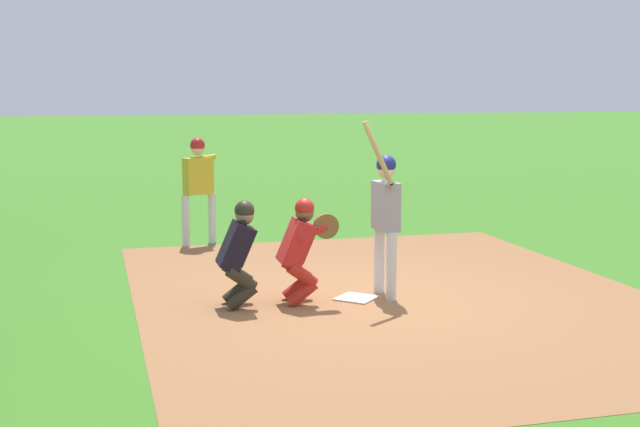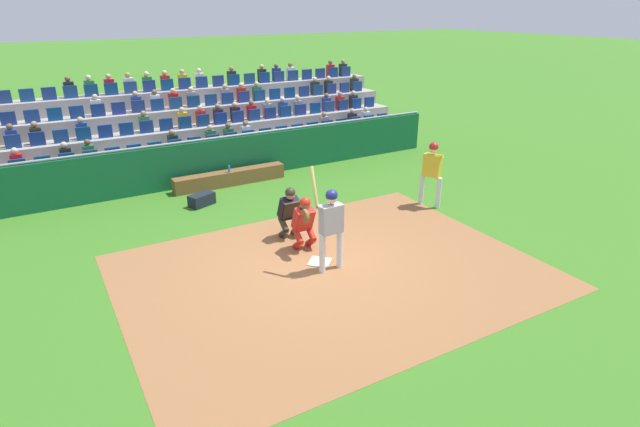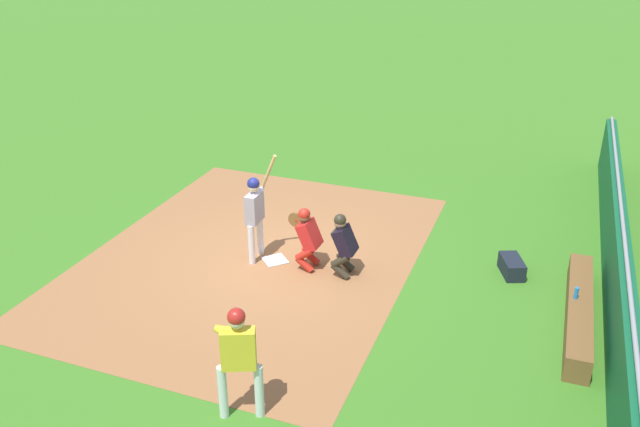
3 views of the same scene
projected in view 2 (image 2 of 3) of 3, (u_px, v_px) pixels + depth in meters
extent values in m
plane|color=#3A7521|center=(320.00, 262.00, 10.95)|extent=(160.00, 160.00, 0.00)
cube|color=#94613B|center=(332.00, 272.00, 10.55)|extent=(8.40, 6.45, 0.01)
cube|color=white|center=(320.00, 262.00, 10.95)|extent=(0.62, 0.62, 0.02)
cylinder|color=silver|center=(340.00, 249.00, 10.60)|extent=(0.13, 0.13, 0.84)
cylinder|color=silver|center=(322.00, 254.00, 10.40)|extent=(0.13, 0.13, 0.84)
cube|color=#9A92A3|center=(331.00, 219.00, 10.23)|extent=(0.47, 0.23, 0.60)
sphere|color=beige|center=(332.00, 198.00, 10.06)|extent=(0.22, 0.22, 0.22)
sphere|color=navy|center=(332.00, 195.00, 10.04)|extent=(0.24, 0.24, 0.24)
cylinder|color=#9A92A3|center=(329.00, 206.00, 10.12)|extent=(0.50, 0.13, 0.14)
cylinder|color=#9A92A3|center=(320.00, 208.00, 10.03)|extent=(0.18, 0.15, 0.13)
cylinder|color=tan|center=(314.00, 186.00, 10.01)|extent=(0.13, 0.39, 0.76)
sphere|color=black|center=(317.00, 207.00, 10.01)|extent=(0.06, 0.06, 0.06)
cylinder|color=red|center=(311.00, 242.00, 11.55)|extent=(0.16, 0.39, 0.34)
cylinder|color=red|center=(311.00, 233.00, 11.46)|extent=(0.16, 0.39, 0.33)
cylinder|color=red|center=(298.00, 245.00, 11.41)|extent=(0.16, 0.39, 0.34)
cylinder|color=red|center=(298.00, 236.00, 11.32)|extent=(0.16, 0.39, 0.33)
cube|color=red|center=(303.00, 219.00, 11.29)|extent=(0.44, 0.45, 0.60)
cube|color=red|center=(306.00, 221.00, 11.19)|extent=(0.39, 0.24, 0.45)
sphere|color=brown|center=(305.00, 205.00, 11.06)|extent=(0.22, 0.22, 0.22)
cube|color=black|center=(305.00, 205.00, 11.06)|extent=(0.20, 0.12, 0.20)
sphere|color=red|center=(305.00, 202.00, 11.04)|extent=(0.24, 0.24, 0.24)
cylinder|color=brown|center=(305.00, 216.00, 10.88)|extent=(0.08, 0.30, 0.30)
cylinder|color=red|center=(300.00, 216.00, 11.03)|extent=(0.14, 0.40, 0.22)
cylinder|color=#2D281C|center=(296.00, 230.00, 12.14)|extent=(0.15, 0.39, 0.34)
cylinder|color=#2D281C|center=(296.00, 222.00, 12.05)|extent=(0.15, 0.39, 0.33)
cylinder|color=#2D281C|center=(284.00, 233.00, 11.99)|extent=(0.15, 0.39, 0.34)
cylinder|color=#2D281C|center=(283.00, 224.00, 11.91)|extent=(0.15, 0.39, 0.33)
cube|color=black|center=(289.00, 208.00, 11.88)|extent=(0.43, 0.45, 0.60)
cube|color=#2D281C|center=(291.00, 210.00, 11.78)|extent=(0.39, 0.24, 0.44)
sphere|color=#A2725D|center=(290.00, 195.00, 11.65)|extent=(0.22, 0.22, 0.22)
cube|color=black|center=(290.00, 195.00, 11.65)|extent=(0.20, 0.12, 0.20)
sphere|color=#2D281C|center=(290.00, 193.00, 11.63)|extent=(0.24, 0.24, 0.24)
cube|color=#115732|center=(216.00, 160.00, 15.74)|extent=(15.91, 0.24, 1.32)
cylinder|color=gray|center=(214.00, 138.00, 15.47)|extent=(15.91, 0.07, 0.07)
cube|color=brown|center=(230.00, 178.00, 15.57)|extent=(3.47, 0.40, 0.44)
cylinder|color=blue|center=(229.00, 169.00, 15.35)|extent=(0.07, 0.07, 0.21)
cube|color=black|center=(202.00, 200.00, 13.99)|extent=(0.78, 0.59, 0.33)
cylinder|color=silver|center=(422.00, 189.00, 14.01)|extent=(0.17, 0.17, 0.85)
cylinder|color=silver|center=(439.00, 193.00, 13.73)|extent=(0.17, 0.17, 0.85)
cube|color=gold|center=(432.00, 165.00, 13.59)|extent=(0.38, 0.52, 0.60)
sphere|color=beige|center=(434.00, 149.00, 13.42)|extent=(0.22, 0.22, 0.22)
sphere|color=#B1211C|center=(434.00, 147.00, 13.40)|extent=(0.25, 0.25, 0.25)
cylinder|color=gold|center=(435.00, 156.00, 13.43)|extent=(0.23, 0.50, 0.14)
cylinder|color=gold|center=(441.00, 157.00, 13.33)|extent=(0.10, 0.16, 0.13)
cube|color=#9F9893|center=(195.00, 156.00, 17.67)|extent=(17.41, 0.93, 0.53)
cube|color=navy|center=(382.00, 119.00, 21.10)|extent=(0.44, 0.10, 0.42)
cube|color=navy|center=(369.00, 120.00, 20.79)|extent=(0.44, 0.10, 0.42)
cube|color=white|center=(365.00, 118.00, 20.96)|extent=(0.32, 0.22, 0.52)
sphere|color=beige|center=(366.00, 109.00, 20.82)|extent=(0.19, 0.19, 0.19)
cube|color=navy|center=(355.00, 122.00, 20.48)|extent=(0.44, 0.10, 0.42)
cube|color=#24232C|center=(352.00, 120.00, 20.65)|extent=(0.32, 0.22, 0.52)
sphere|color=#DAA784|center=(352.00, 111.00, 20.51)|extent=(0.19, 0.19, 0.19)
cube|color=navy|center=(342.00, 124.00, 20.17)|extent=(0.44, 0.10, 0.42)
cube|color=navy|center=(327.00, 126.00, 19.86)|extent=(0.44, 0.10, 0.42)
cube|color=gray|center=(324.00, 123.00, 20.03)|extent=(0.32, 0.22, 0.52)
sphere|color=#AF725E|center=(324.00, 114.00, 19.89)|extent=(0.19, 0.19, 0.19)
cube|color=navy|center=(312.00, 128.00, 19.55)|extent=(0.44, 0.10, 0.42)
cube|color=navy|center=(297.00, 130.00, 19.24)|extent=(0.44, 0.10, 0.42)
cube|color=navy|center=(282.00, 132.00, 18.93)|extent=(0.44, 0.10, 0.42)
cube|color=navy|center=(265.00, 134.00, 18.62)|extent=(0.44, 0.10, 0.42)
cube|color=navy|center=(248.00, 136.00, 18.31)|extent=(0.44, 0.10, 0.42)
cube|color=silver|center=(246.00, 133.00, 18.48)|extent=(0.32, 0.22, 0.52)
sphere|color=brown|center=(245.00, 123.00, 18.35)|extent=(0.19, 0.19, 0.19)
cube|color=navy|center=(231.00, 138.00, 18.00)|extent=(0.44, 0.10, 0.42)
cube|color=#2D683C|center=(229.00, 135.00, 18.17)|extent=(0.32, 0.22, 0.52)
sphere|color=brown|center=(228.00, 125.00, 18.04)|extent=(0.19, 0.19, 0.19)
cube|color=navy|center=(213.00, 141.00, 17.69)|extent=(0.44, 0.10, 0.42)
cube|color=#2E723C|center=(211.00, 138.00, 17.86)|extent=(0.32, 0.22, 0.52)
sphere|color=tan|center=(210.00, 128.00, 17.73)|extent=(0.19, 0.19, 0.19)
cube|color=navy|center=(195.00, 143.00, 17.38)|extent=(0.44, 0.10, 0.42)
cube|color=navy|center=(175.00, 146.00, 17.07)|extent=(0.44, 0.10, 0.42)
cube|color=#1D2B25|center=(173.00, 143.00, 17.24)|extent=(0.32, 0.22, 0.52)
sphere|color=tan|center=(172.00, 132.00, 17.11)|extent=(0.19, 0.19, 0.19)
cube|color=navy|center=(155.00, 148.00, 16.76)|extent=(0.44, 0.10, 0.42)
cube|color=navy|center=(134.00, 151.00, 16.45)|extent=(0.44, 0.10, 0.42)
cube|color=navy|center=(113.00, 154.00, 16.14)|extent=(0.44, 0.10, 0.42)
cube|color=navy|center=(91.00, 157.00, 15.84)|extent=(0.44, 0.10, 0.42)
cube|color=#277341|center=(89.00, 153.00, 16.01)|extent=(0.32, 0.22, 0.52)
sphere|color=brown|center=(87.00, 142.00, 15.87)|extent=(0.19, 0.19, 0.19)
cube|color=navy|center=(67.00, 160.00, 15.53)|extent=(0.44, 0.10, 0.42)
cube|color=black|center=(66.00, 156.00, 15.70)|extent=(0.32, 0.22, 0.52)
sphere|color=beige|center=(64.00, 145.00, 15.56)|extent=(0.19, 0.19, 0.19)
cube|color=navy|center=(43.00, 163.00, 15.22)|extent=(0.44, 0.10, 0.42)
cube|color=navy|center=(18.00, 166.00, 14.91)|extent=(0.44, 0.10, 0.42)
cube|color=red|center=(17.00, 163.00, 15.08)|extent=(0.32, 0.22, 0.52)
sphere|color=beige|center=(14.00, 151.00, 14.94)|extent=(0.19, 0.19, 0.19)
cube|color=#9F9893|center=(186.00, 142.00, 18.31)|extent=(17.41, 0.93, 1.07)
cube|color=navy|center=(369.00, 102.00, 21.63)|extent=(0.44, 0.10, 0.42)
cube|color=navy|center=(356.00, 104.00, 21.32)|extent=(0.44, 0.10, 0.42)
cube|color=#232C29|center=(353.00, 101.00, 21.50)|extent=(0.32, 0.22, 0.52)
sphere|color=beige|center=(353.00, 93.00, 21.36)|extent=(0.19, 0.19, 0.19)
cube|color=navy|center=(343.00, 105.00, 21.01)|extent=(0.44, 0.10, 0.42)
cube|color=red|center=(340.00, 103.00, 21.19)|extent=(0.32, 0.22, 0.52)
sphere|color=#9F7960|center=(340.00, 94.00, 21.05)|extent=(0.19, 0.19, 0.19)
cube|color=navy|center=(329.00, 106.00, 20.71)|extent=(0.44, 0.10, 0.42)
cube|color=navy|center=(326.00, 104.00, 20.88)|extent=(0.32, 0.22, 0.52)
sphere|color=brown|center=(326.00, 95.00, 20.74)|extent=(0.19, 0.19, 0.19)
cube|color=navy|center=(315.00, 108.00, 20.40)|extent=(0.44, 0.10, 0.42)
cube|color=navy|center=(301.00, 110.00, 20.09)|extent=(0.44, 0.10, 0.42)
cube|color=gray|center=(298.00, 107.00, 20.26)|extent=(0.32, 0.22, 0.52)
sphere|color=#D8AE88|center=(298.00, 98.00, 20.12)|extent=(0.19, 0.19, 0.19)
cube|color=navy|center=(286.00, 111.00, 19.78)|extent=(0.44, 0.10, 0.42)
cube|color=navy|center=(283.00, 109.00, 19.95)|extent=(0.32, 0.22, 0.52)
sphere|color=beige|center=(283.00, 100.00, 19.81)|extent=(0.19, 0.19, 0.19)
cube|color=navy|center=(270.00, 113.00, 19.47)|extent=(0.44, 0.10, 0.42)
cube|color=gray|center=(268.00, 111.00, 19.64)|extent=(0.32, 0.22, 0.52)
sphere|color=beige|center=(267.00, 101.00, 19.50)|extent=(0.19, 0.19, 0.19)
cube|color=navy|center=(254.00, 115.00, 19.16)|extent=(0.44, 0.10, 0.42)
cube|color=red|center=(252.00, 112.00, 19.33)|extent=(0.32, 0.22, 0.52)
sphere|color=brown|center=(251.00, 103.00, 19.19)|extent=(0.19, 0.19, 0.19)
cube|color=navy|center=(238.00, 117.00, 18.85)|extent=(0.44, 0.10, 0.42)
cube|color=#2F1C1C|center=(235.00, 114.00, 19.02)|extent=(0.32, 0.22, 0.52)
sphere|color=beige|center=(235.00, 104.00, 18.88)|extent=(0.19, 0.19, 0.19)
cube|color=navy|center=(221.00, 119.00, 18.54)|extent=(0.44, 0.10, 0.42)
cube|color=#291F2E|center=(218.00, 116.00, 18.71)|extent=(0.32, 0.22, 0.52)
sphere|color=#A28060|center=(218.00, 106.00, 18.57)|extent=(0.19, 0.19, 0.19)
cube|color=navy|center=(203.00, 120.00, 18.23)|extent=(0.44, 0.10, 0.42)
cube|color=red|center=(201.00, 118.00, 18.40)|extent=(0.32, 0.22, 0.52)
sphere|color=#D5AC8A|center=(200.00, 108.00, 18.26)|extent=(0.19, 0.19, 0.19)
cube|color=navy|center=(185.00, 122.00, 17.92)|extent=(0.44, 0.10, 0.42)
cube|color=gold|center=(183.00, 120.00, 18.09)|extent=(0.32, 0.22, 0.52)
sphere|color=#CDAB89|center=(182.00, 110.00, 17.95)|extent=(0.19, 0.19, 0.19)
cube|color=navy|center=(166.00, 125.00, 17.61)|extent=(0.44, 0.10, 0.42)
cube|color=navy|center=(146.00, 127.00, 17.30)|extent=(0.44, 0.10, 0.42)
cube|color=#37783F|center=(145.00, 124.00, 17.47)|extent=(0.32, 0.22, 0.52)
sphere|color=#AD7150|center=(143.00, 113.00, 17.34)|extent=(0.19, 0.19, 0.19)
cube|color=navy|center=(126.00, 129.00, 16.99)|extent=(0.44, 0.10, 0.42)
cube|color=navy|center=(105.00, 131.00, 16.68)|extent=(0.44, 0.10, 0.42)
cube|color=navy|center=(83.00, 134.00, 16.37)|extent=(0.44, 0.10, 0.42)
cube|color=navy|center=(82.00, 131.00, 16.54)|extent=(0.32, 0.22, 0.52)
sphere|color=tan|center=(80.00, 120.00, 16.41)|extent=(0.19, 0.19, 0.19)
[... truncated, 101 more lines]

